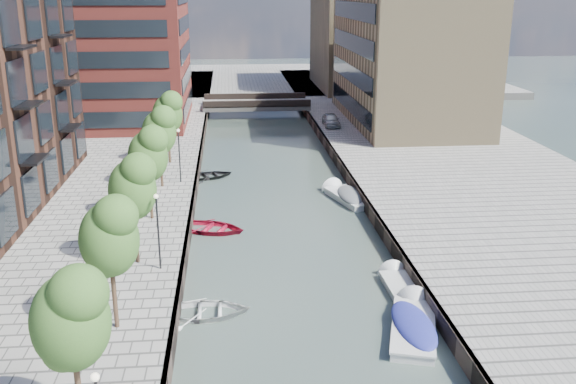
{
  "coord_description": "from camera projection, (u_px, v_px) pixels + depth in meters",
  "views": [
    {
      "loc": [
        -3.36,
        -7.48,
        15.05
      ],
      "look_at": [
        0.0,
        28.82,
        3.5
      ],
      "focal_mm": 40.0,
      "sensor_mm": 36.0,
      "label": 1
    }
  ],
  "objects": [
    {
      "name": "water",
      "position": [
        275.0,
        192.0,
        49.91
      ],
      "size": [
        300.0,
        300.0,
        0.0
      ],
      "primitive_type": "plane",
      "color": "#38473F",
      "rests_on": "ground"
    },
    {
      "name": "quay_right",
      "position": [
        474.0,
        180.0,
        51.17
      ],
      "size": [
        20.0,
        140.0,
        1.0
      ],
      "primitive_type": "cube",
      "color": "gray",
      "rests_on": "ground"
    },
    {
      "name": "quay_wall_left",
      "position": [
        196.0,
        188.0,
        49.22
      ],
      "size": [
        0.25,
        140.0,
        1.0
      ],
      "primitive_type": "cube",
      "color": "#332823",
      "rests_on": "ground"
    },
    {
      "name": "quay_wall_right",
      "position": [
        352.0,
        183.0,
        50.3
      ],
      "size": [
        0.25,
        140.0,
        1.0
      ],
      "primitive_type": "cube",
      "color": "#332823",
      "rests_on": "ground"
    },
    {
      "name": "far_closure",
      "position": [
        249.0,
        81.0,
        106.71
      ],
      "size": [
        80.0,
        40.0,
        1.0
      ],
      "primitive_type": "cube",
      "color": "gray",
      "rests_on": "ground"
    },
    {
      "name": "tan_block_near",
      "position": [
        406.0,
        57.0,
        69.79
      ],
      "size": [
        12.0,
        25.0,
        14.0
      ],
      "primitive_type": "cube",
      "color": "#98835D",
      "rests_on": "quay_right"
    },
    {
      "name": "tan_block_far",
      "position": [
        359.0,
        32.0,
        94.16
      ],
      "size": [
        12.0,
        20.0,
        16.0
      ],
      "primitive_type": "cube",
      "color": "#98835D",
      "rests_on": "quay_right"
    },
    {
      "name": "bridge",
      "position": [
        256.0,
        104.0,
        79.87
      ],
      "size": [
        13.0,
        6.0,
        1.3
      ],
      "color": "gray",
      "rests_on": "ground"
    },
    {
      "name": "tree_1",
      "position": [
        70.0,
        316.0,
        20.03
      ],
      "size": [
        2.5,
        2.5,
        5.95
      ],
      "color": "#382619",
      "rests_on": "quay_left"
    },
    {
      "name": "tree_2",
      "position": [
        109.0,
        234.0,
        26.68
      ],
      "size": [
        2.5,
        2.5,
        5.95
      ],
      "color": "#382619",
      "rests_on": "quay_left"
    },
    {
      "name": "tree_3",
      "position": [
        132.0,
        186.0,
        33.32
      ],
      "size": [
        2.5,
        2.5,
        5.95
      ],
      "color": "#382619",
      "rests_on": "quay_left"
    },
    {
      "name": "tree_4",
      "position": [
        148.0,
        153.0,
        39.97
      ],
      "size": [
        2.5,
        2.5,
        5.95
      ],
      "color": "#382619",
      "rests_on": "quay_left"
    },
    {
      "name": "tree_5",
      "position": [
        159.0,
        130.0,
        46.61
      ],
      "size": [
        2.5,
        2.5,
        5.95
      ],
      "color": "#382619",
      "rests_on": "quay_left"
    },
    {
      "name": "tree_6",
      "position": [
        167.0,
        112.0,
        53.26
      ],
      "size": [
        2.5,
        2.5,
        5.95
      ],
      "color": "#382619",
      "rests_on": "quay_left"
    },
    {
      "name": "lamp_1",
      "position": [
        158.0,
        224.0,
        33.03
      ],
      "size": [
        0.24,
        0.24,
        4.12
      ],
      "color": "black",
      "rests_on": "quay_left"
    },
    {
      "name": "lamp_2",
      "position": [
        179.0,
        150.0,
        48.22
      ],
      "size": [
        0.24,
        0.24,
        4.12
      ],
      "color": "black",
      "rests_on": "quay_left"
    },
    {
      "name": "sloop_2",
      "position": [
        211.0,
        231.0,
        41.77
      ],
      "size": [
        5.37,
        4.66,
        0.93
      ],
      "primitive_type": "imported",
      "rotation": [
        0.0,
        0.0,
        1.19
      ],
      "color": "#A3112C",
      "rests_on": "ground"
    },
    {
      "name": "sloop_3",
      "position": [
        205.0,
        315.0,
        31.0
      ],
      "size": [
        4.4,
        3.17,
        0.9
      ],
      "primitive_type": "imported",
      "rotation": [
        0.0,
        0.0,
        1.58
      ],
      "color": "white",
      "rests_on": "ground"
    },
    {
      "name": "sloop_4",
      "position": [
        209.0,
        178.0,
        53.62
      ],
      "size": [
        4.79,
        4.1,
        0.84
      ],
      "primitive_type": "imported",
      "rotation": [
        0.0,
        0.0,
        1.92
      ],
      "color": "black",
      "rests_on": "ground"
    },
    {
      "name": "motorboat_2",
      "position": [
        401.0,
        288.0,
        33.64
      ],
      "size": [
        1.75,
        4.77,
        1.58
      ],
      "color": "silver",
      "rests_on": "ground"
    },
    {
      "name": "motorboat_3",
      "position": [
        413.0,
        324.0,
        29.7
      ],
      "size": [
        3.42,
        5.89,
        1.86
      ],
      "color": "silver",
      "rests_on": "ground"
    },
    {
      "name": "motorboat_4",
      "position": [
        347.0,
        196.0,
        48.13
      ],
      "size": [
        3.42,
        5.8,
        1.83
      ],
      "color": "white",
      "rests_on": "ground"
    },
    {
      "name": "car",
      "position": [
        331.0,
        120.0,
        68.77
      ],
      "size": [
        1.62,
        4.01,
        1.37
      ],
      "primitive_type": "imported",
      "rotation": [
        0.0,
        0.0,
        0.0
      ],
      "color": "#AFB1B4",
      "rests_on": "quay_right"
    }
  ]
}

